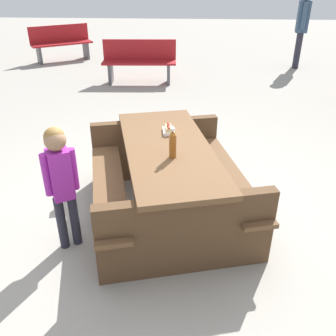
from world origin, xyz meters
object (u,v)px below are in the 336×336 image
at_px(picnic_table, 168,175).
at_px(park_bench_far, 61,42).
at_px(soda_bottle, 173,144).
at_px(park_bench_near, 139,61).
at_px(child_in_coat, 61,175).
at_px(hotdog_tray, 169,130).
at_px(bystander_adult, 303,17).

xyz_separation_m(picnic_table, park_bench_far, (6.55, 3.09, 0.00)).
distance_m(soda_bottle, park_bench_near, 4.97).
xyz_separation_m(park_bench_near, park_bench_far, (1.90, 2.23, 0.00)).
height_order(soda_bottle, park_bench_near, soda_bottle).
distance_m(child_in_coat, park_bench_far, 7.41).
relative_size(child_in_coat, park_bench_far, 0.76).
bearing_deg(park_bench_near, hotdog_tray, -169.02).
bearing_deg(picnic_table, park_bench_near, 10.41).
height_order(hotdog_tray, bystander_adult, bystander_adult).
xyz_separation_m(child_in_coat, bystander_adult, (6.64, -3.56, 0.42)).
height_order(child_in_coat, bystander_adult, bystander_adult).
distance_m(picnic_table, park_bench_far, 7.24).
bearing_deg(hotdog_tray, picnic_table, -177.75).
bearing_deg(picnic_table, bystander_adult, -23.93).
distance_m(picnic_table, child_in_coat, 1.01).
height_order(picnic_table, soda_bottle, soda_bottle).
xyz_separation_m(picnic_table, child_in_coat, (-0.50, 0.83, 0.27)).
distance_m(park_bench_far, bystander_adult, 5.87).
xyz_separation_m(soda_bottle, park_bench_near, (4.87, 0.91, -0.42)).
bearing_deg(bystander_adult, park_bench_far, 85.94).
distance_m(picnic_table, bystander_adult, 6.75).
bearing_deg(picnic_table, park_bench_far, 25.24).
bearing_deg(park_bench_far, hotdog_tray, -153.76).
distance_m(soda_bottle, park_bench_far, 7.47).
height_order(park_bench_far, bystander_adult, bystander_adult).
bearing_deg(park_bench_far, bystander_adult, -94.06).
xyz_separation_m(child_in_coat, park_bench_far, (7.06, 2.25, -0.27)).
bearing_deg(picnic_table, hotdog_tray, 2.25).
height_order(hotdog_tray, child_in_coat, child_in_coat).
relative_size(soda_bottle, child_in_coat, 0.24).
height_order(child_in_coat, park_bench_far, child_in_coat).
height_order(soda_bottle, hotdog_tray, soda_bottle).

